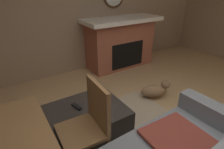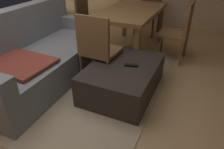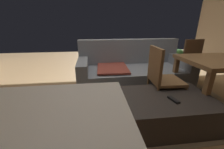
{
  "view_description": "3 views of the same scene",
  "coord_description": "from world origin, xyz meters",
  "px_view_note": "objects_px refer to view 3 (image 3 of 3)",
  "views": [
    {
      "loc": [
        1.25,
        0.93,
        1.76
      ],
      "look_at": [
        -0.03,
        -1.06,
        0.59
      ],
      "focal_mm": 29.32,
      "sensor_mm": 36.0,
      "label": 1
    },
    {
      "loc": [
        -1.47,
        -1.59,
        1.54
      ],
      "look_at": [
        -0.05,
        -0.94,
        0.63
      ],
      "focal_mm": 33.42,
      "sensor_mm": 36.0,
      "label": 2
    },
    {
      "loc": [
        -0.28,
        -2.21,
        1.22
      ],
      "look_at": [
        -0.08,
        -0.59,
        0.63
      ],
      "focal_mm": 22.15,
      "sensor_mm": 36.0,
      "label": 3
    }
  ],
  "objects_px": {
    "dining_chair_west": "(161,75)",
    "dining_chair_north": "(195,59)",
    "ottoman_coffee_table": "(167,109)",
    "small_dog": "(52,126)",
    "couch": "(132,71)",
    "tv_remote": "(174,100)",
    "potted_plant": "(178,57)"
  },
  "relations": [
    {
      "from": "ottoman_coffee_table",
      "to": "potted_plant",
      "type": "distance_m",
      "value": 2.86
    },
    {
      "from": "couch",
      "to": "dining_chair_north",
      "type": "bearing_deg",
      "value": 0.42
    },
    {
      "from": "small_dog",
      "to": "couch",
      "type": "bearing_deg",
      "value": 46.16
    },
    {
      "from": "ottoman_coffee_table",
      "to": "tv_remote",
      "type": "distance_m",
      "value": 0.22
    },
    {
      "from": "tv_remote",
      "to": "dining_chair_west",
      "type": "xyz_separation_m",
      "value": [
        0.05,
        0.48,
        0.14
      ]
    },
    {
      "from": "dining_chair_west",
      "to": "dining_chair_north",
      "type": "height_order",
      "value": "same"
    },
    {
      "from": "ottoman_coffee_table",
      "to": "dining_chair_west",
      "type": "distance_m",
      "value": 0.51
    },
    {
      "from": "tv_remote",
      "to": "dining_chair_north",
      "type": "distance_m",
      "value": 1.77
    },
    {
      "from": "tv_remote",
      "to": "dining_chair_north",
      "type": "height_order",
      "value": "dining_chair_north"
    },
    {
      "from": "couch",
      "to": "tv_remote",
      "type": "relative_size",
      "value": 13.51
    },
    {
      "from": "dining_chair_north",
      "to": "potted_plant",
      "type": "bearing_deg",
      "value": 73.17
    },
    {
      "from": "small_dog",
      "to": "potted_plant",
      "type": "bearing_deg",
      "value": 40.07
    },
    {
      "from": "ottoman_coffee_table",
      "to": "small_dog",
      "type": "height_order",
      "value": "ottoman_coffee_table"
    },
    {
      "from": "small_dog",
      "to": "dining_chair_west",
      "type": "bearing_deg",
      "value": 18.46
    },
    {
      "from": "dining_chair_west",
      "to": "dining_chair_north",
      "type": "bearing_deg",
      "value": 35.41
    },
    {
      "from": "tv_remote",
      "to": "small_dog",
      "type": "height_order",
      "value": "tv_remote"
    },
    {
      "from": "couch",
      "to": "ottoman_coffee_table",
      "type": "distance_m",
      "value": 1.2
    },
    {
      "from": "tv_remote",
      "to": "couch",
      "type": "bearing_deg",
      "value": 84.7
    },
    {
      "from": "dining_chair_west",
      "to": "dining_chair_north",
      "type": "relative_size",
      "value": 1.0
    },
    {
      "from": "tv_remote",
      "to": "small_dog",
      "type": "bearing_deg",
      "value": 167.96
    },
    {
      "from": "couch",
      "to": "dining_chair_west",
      "type": "distance_m",
      "value": 0.86
    },
    {
      "from": "couch",
      "to": "ottoman_coffee_table",
      "type": "bearing_deg",
      "value": -82.55
    },
    {
      "from": "potted_plant",
      "to": "small_dog",
      "type": "bearing_deg",
      "value": -139.93
    },
    {
      "from": "ottoman_coffee_table",
      "to": "potted_plant",
      "type": "bearing_deg",
      "value": 56.67
    },
    {
      "from": "ottoman_coffee_table",
      "to": "dining_chair_north",
      "type": "relative_size",
      "value": 1.17
    },
    {
      "from": "dining_chair_north",
      "to": "ottoman_coffee_table",
      "type": "bearing_deg",
      "value": -135.34
    },
    {
      "from": "couch",
      "to": "dining_chair_north",
      "type": "relative_size",
      "value": 2.32
    },
    {
      "from": "small_dog",
      "to": "tv_remote",
      "type": "bearing_deg",
      "value": 0.46
    },
    {
      "from": "ottoman_coffee_table",
      "to": "small_dog",
      "type": "bearing_deg",
      "value": -175.58
    },
    {
      "from": "couch",
      "to": "small_dog",
      "type": "height_order",
      "value": "couch"
    },
    {
      "from": "dining_chair_north",
      "to": "potted_plant",
      "type": "distance_m",
      "value": 1.27
    },
    {
      "from": "couch",
      "to": "small_dog",
      "type": "relative_size",
      "value": 4.35
    }
  ]
}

